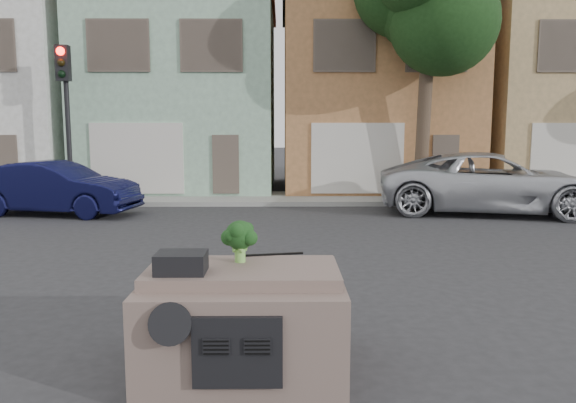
{
  "coord_description": "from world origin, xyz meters",
  "views": [
    {
      "loc": [
        0.4,
        -8.65,
        2.52
      ],
      "look_at": [
        0.49,
        0.5,
        1.3
      ],
      "focal_mm": 35.0,
      "sensor_mm": 36.0,
      "label": 1
    }
  ],
  "objects_px": {
    "traffic_signal": "(67,126)",
    "broccoli": "(240,241)",
    "navy_sedan": "(57,215)",
    "silver_pickup": "(490,213)"
  },
  "relations": [
    {
      "from": "silver_pickup",
      "to": "broccoli",
      "type": "bearing_deg",
      "value": 160.36
    },
    {
      "from": "navy_sedan",
      "to": "broccoli",
      "type": "distance_m",
      "value": 12.06
    },
    {
      "from": "traffic_signal",
      "to": "silver_pickup",
      "type": "bearing_deg",
      "value": -8.29
    },
    {
      "from": "broccoli",
      "to": "navy_sedan",
      "type": "bearing_deg",
      "value": 120.42
    },
    {
      "from": "silver_pickup",
      "to": "traffic_signal",
      "type": "distance_m",
      "value": 13.39
    },
    {
      "from": "navy_sedan",
      "to": "silver_pickup",
      "type": "relative_size",
      "value": 0.73
    },
    {
      "from": "broccoli",
      "to": "silver_pickup",
      "type": "bearing_deg",
      "value": 58.09
    },
    {
      "from": "traffic_signal",
      "to": "broccoli",
      "type": "height_order",
      "value": "traffic_signal"
    },
    {
      "from": "navy_sedan",
      "to": "broccoli",
      "type": "bearing_deg",
      "value": -139.33
    },
    {
      "from": "traffic_signal",
      "to": "broccoli",
      "type": "distance_m",
      "value": 14.05
    }
  ]
}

